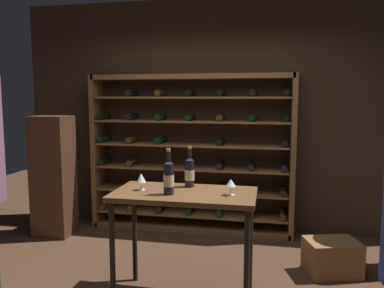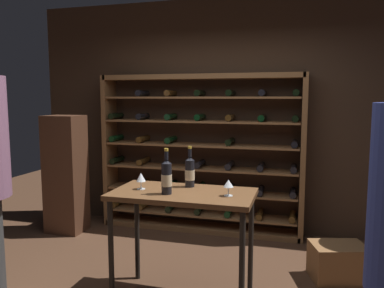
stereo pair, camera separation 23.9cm
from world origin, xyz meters
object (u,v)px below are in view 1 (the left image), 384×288
Objects in this scene: display_cabinet at (53,176)px; wine_bottle_gold_foil at (190,172)px; tasting_table at (184,205)px; wine_bottle_black_capsule at (169,177)px; wine_rack at (191,155)px; wine_crate at (332,258)px; wine_glass_stemmed_center at (231,184)px; wine_glass_stemmed_left at (141,179)px.

display_cabinet reaches higher than wine_bottle_gold_foil.
wine_bottle_black_capsule reaches higher than tasting_table.
wine_rack is 2.00m from wine_crate.
display_cabinet reaches higher than wine_glass_stemmed_center.
wine_glass_stemmed_center is at bearing -5.51° from tasting_table.
display_cabinet is at bearing 171.57° from wine_crate.
display_cabinet is 4.19× the size of wine_bottle_gold_foil.
wine_glass_stemmed_center is at bearing -68.88° from wine_rack.
wine_glass_stemmed_center is at bearing -28.62° from display_cabinet.
wine_bottle_gold_foil reaches higher than tasting_table.
display_cabinet is at bearing 143.90° from wine_bottle_black_capsule.
display_cabinet is (-1.60, -0.49, -0.24)m from wine_rack.
wine_glass_stemmed_left is at bearing 178.30° from wine_glass_stemmed_center.
wine_crate is 1.98m from wine_glass_stemmed_left.
wine_glass_stemmed_center is at bearing -1.70° from wine_glass_stemmed_left.
tasting_table is 0.78× the size of display_cabinet.
wine_rack is 1.69m from display_cabinet.
wine_glass_stemmed_left is (-0.06, -1.71, 0.05)m from wine_rack.
tasting_table is 8.22× the size of wine_glass_stemmed_left.
wine_glass_stemmed_center is (0.38, -0.04, 0.20)m from tasting_table.
wine_bottle_black_capsule reaches higher than wine_crate.
display_cabinet is at bearing 151.71° from wine_bottle_gold_foil.
wine_glass_stemmed_left is (1.54, -1.22, 0.29)m from display_cabinet.
display_cabinet is 2.60m from wine_glass_stemmed_center.
wine_bottle_gold_foil is (-1.26, -0.55, 0.88)m from wine_crate.
tasting_table is at bearing 2.34° from wine_glass_stemmed_left.
wine_crate is 0.33× the size of display_cabinet.
wine_rack is at bearing 87.88° from wine_glass_stemmed_left.
wine_glass_stemmed_left is at bearing -38.36° from display_cabinet.
wine_bottle_black_capsule is 2.84× the size of wine_glass_stemmed_center.
wine_rack is 1.73m from tasting_table.
wine_rack is 1.81m from wine_bottle_black_capsule.
tasting_table is at bearing 174.49° from wine_glass_stemmed_center.
wine_glass_stemmed_left is at bearing -92.12° from wine_rack.
display_cabinet is at bearing -162.90° from wine_rack.
wine_glass_stemmed_center is (2.27, -1.24, 0.28)m from display_cabinet.
tasting_table is 0.29m from wine_bottle_black_capsule.
wine_bottle_black_capsule is at bearing -83.91° from wine_rack.
wine_crate is at bearing 24.79° from wine_glass_stemmed_left.
display_cabinet is 2.18m from wine_bottle_gold_foil.
wine_rack is 1.74× the size of display_cabinet.
wine_glass_stemmed_center is (0.48, 0.07, -0.04)m from wine_bottle_black_capsule.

